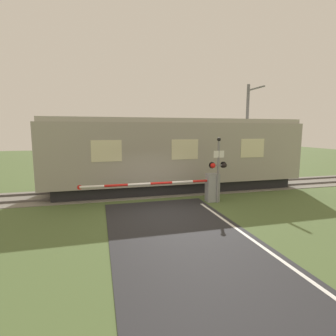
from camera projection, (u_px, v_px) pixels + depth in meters
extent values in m
plane|color=#4C6033|center=(164.00, 214.00, 10.83)|extent=(80.00, 80.00, 0.00)
cube|color=slate|center=(146.00, 192.00, 14.80)|extent=(36.00, 3.20, 0.03)
cube|color=#595451|center=(148.00, 193.00, 14.10)|extent=(36.00, 0.08, 0.10)
cube|color=#595451|center=(144.00, 188.00, 15.48)|extent=(36.00, 0.08, 0.10)
cube|color=black|center=(177.00, 185.00, 15.22)|extent=(13.28, 2.37, 0.60)
cube|color=#9E998E|center=(177.00, 152.00, 14.95)|extent=(14.43, 2.79, 3.24)
cube|color=#ADA89E|center=(177.00, 121.00, 14.70)|extent=(14.14, 2.57, 0.24)
cube|color=beige|center=(253.00, 148.00, 14.58)|extent=(1.44, 0.02, 1.04)
cube|color=beige|center=(185.00, 149.00, 13.57)|extent=(1.44, 0.02, 1.04)
cube|color=beige|center=(107.00, 151.00, 12.56)|extent=(1.44, 0.02, 1.04)
cube|color=gray|center=(212.00, 188.00, 12.72)|extent=(0.60, 0.44, 1.38)
cylinder|color=gray|center=(212.00, 180.00, 12.67)|extent=(0.16, 0.16, 0.18)
cylinder|color=red|center=(203.00, 181.00, 12.54)|extent=(1.02, 0.11, 0.11)
cylinder|color=white|center=(182.00, 182.00, 12.28)|extent=(1.02, 0.11, 0.11)
cylinder|color=red|center=(161.00, 183.00, 12.02)|extent=(1.02, 0.11, 0.11)
cylinder|color=white|center=(139.00, 184.00, 11.76)|extent=(1.02, 0.11, 0.11)
cylinder|color=red|center=(116.00, 185.00, 11.50)|extent=(1.02, 0.11, 0.11)
cylinder|color=white|center=(92.00, 187.00, 11.24)|extent=(1.02, 0.11, 0.11)
cylinder|color=red|center=(80.00, 187.00, 11.11)|extent=(0.20, 0.02, 0.20)
cylinder|color=gray|center=(218.00, 172.00, 12.41)|extent=(0.11, 0.11, 2.92)
cube|color=gray|center=(218.00, 165.00, 12.36)|extent=(0.71, 0.07, 0.07)
sphere|color=red|center=(213.00, 166.00, 12.24)|extent=(0.24, 0.24, 0.24)
sphere|color=black|center=(224.00, 165.00, 12.39)|extent=(0.24, 0.24, 0.24)
cylinder|color=black|center=(212.00, 165.00, 12.35)|extent=(0.30, 0.06, 0.30)
cylinder|color=black|center=(223.00, 165.00, 12.49)|extent=(0.30, 0.06, 0.30)
cube|color=white|center=(219.00, 154.00, 12.25)|extent=(0.52, 0.02, 0.32)
sphere|color=black|center=(219.00, 139.00, 12.19)|extent=(0.18, 0.18, 0.18)
cylinder|color=slate|center=(247.00, 133.00, 18.18)|extent=(0.20, 0.20, 6.54)
cube|color=slate|center=(256.00, 88.00, 16.91)|extent=(0.10, 1.80, 0.08)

